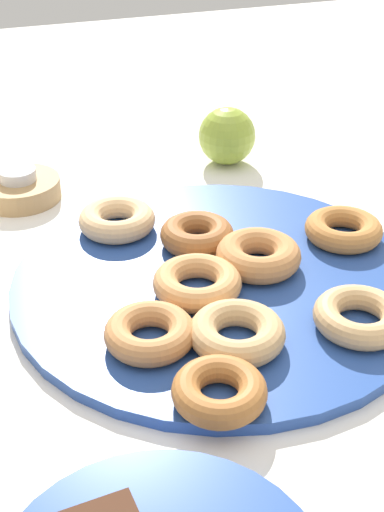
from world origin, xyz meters
The scene contains 14 objects.
ground_plane centered at (0.00, 0.00, 0.00)m, with size 2.40×2.40×0.00m, color white.
donut_plate centered at (0.00, 0.00, 0.01)m, with size 0.44×0.44×0.01m, color #284C9E.
donut_0 centered at (-0.02, 0.03, 0.03)m, with size 0.09×0.09×0.03m, color tan.
donut_1 centered at (-0.13, -0.09, 0.03)m, with size 0.09×0.09×0.03m, color tan.
donut_2 centered at (0.06, 0.00, 0.03)m, with size 0.08×0.08×0.03m, color #995B2D.
donut_3 centered at (0.00, -0.05, 0.03)m, with size 0.09×0.09×0.03m, color #C6844C.
donut_4 centered at (-0.08, 0.10, 0.03)m, with size 0.08×0.08×0.03m, color #C6844C.
donut_5 centered at (0.02, -0.16, 0.03)m, with size 0.09×0.09×0.03m, color #BC7A3D.
donut_6 centered at (-0.18, 0.07, 0.02)m, with size 0.08×0.08×0.02m, color #AD6B33.
donut_7 centered at (0.13, 0.07, 0.03)m, with size 0.09×0.09×0.03m, color #EABC84.
donut_8 centered at (-0.11, 0.03, 0.03)m, with size 0.09×0.09×0.03m, color tan.
candle_holder centered at (0.28, 0.17, 0.01)m, with size 0.11×0.11×0.03m, color tan.
tealight centered at (0.28, 0.17, 0.03)m, with size 0.05×0.05×0.01m, color silver.
apple centered at (0.29, -0.13, 0.04)m, with size 0.08×0.08×0.08m, color #93AD38.
Camera 1 is at (-0.56, 0.24, 0.42)m, focal length 48.67 mm.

